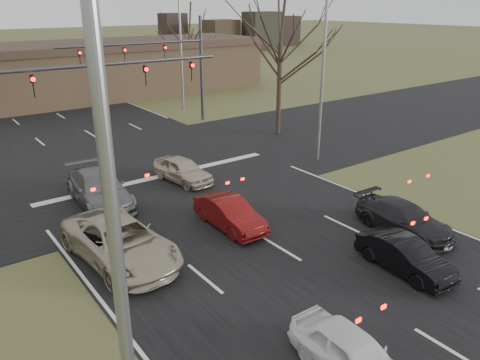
# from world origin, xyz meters

# --- Properties ---
(ground) EXTENTS (360.00, 360.00, 0.00)m
(ground) POSITION_xyz_m (0.00, 0.00, 0.00)
(ground) COLOR brown
(ground) RESTS_ON ground
(road_cross) EXTENTS (200.00, 14.00, 0.02)m
(road_cross) POSITION_xyz_m (0.00, 15.00, 0.01)
(road_cross) COLOR black
(road_cross) RESTS_ON ground
(building) EXTENTS (42.40, 10.40, 5.30)m
(building) POSITION_xyz_m (2.00, 38.00, 2.67)
(building) COLOR #8F6D4D
(building) RESTS_ON ground
(mast_arm_near) EXTENTS (12.12, 0.24, 8.00)m
(mast_arm_near) POSITION_xyz_m (-5.23, 13.00, 5.07)
(mast_arm_near) COLOR #383A3D
(mast_arm_near) RESTS_ON ground
(mast_arm_far) EXTENTS (11.12, 0.24, 8.00)m
(mast_arm_far) POSITION_xyz_m (6.18, 23.00, 5.02)
(mast_arm_far) COLOR #383A3D
(mast_arm_far) RESTS_ON ground
(streetlight_left) EXTENTS (2.34, 0.25, 10.00)m
(streetlight_left) POSITION_xyz_m (-8.82, -4.00, 5.59)
(streetlight_left) COLOR gray
(streetlight_left) RESTS_ON ground
(streetlight_right_near) EXTENTS (2.34, 0.25, 10.00)m
(streetlight_right_near) POSITION_xyz_m (8.82, 10.00, 5.59)
(streetlight_right_near) COLOR gray
(streetlight_right_near) RESTS_ON ground
(streetlight_right_far) EXTENTS (2.34, 0.25, 10.00)m
(streetlight_right_far) POSITION_xyz_m (9.32, 27.00, 5.59)
(streetlight_right_far) COLOR gray
(streetlight_right_far) RESTS_ON ground
(tree_right_near) EXTENTS (6.90, 6.90, 11.50)m
(tree_right_near) POSITION_xyz_m (11.00, 16.00, 8.90)
(tree_right_near) COLOR black
(tree_right_near) RESTS_ON ground
(tree_right_far) EXTENTS (5.40, 5.40, 9.00)m
(tree_right_far) POSITION_xyz_m (15.00, 35.00, 6.96)
(tree_right_far) COLOR black
(tree_right_far) RESTS_ON ground
(car_silver_suv) EXTENTS (3.06, 5.83, 1.56)m
(car_silver_suv) POSITION_xyz_m (-5.29, 5.89, 0.78)
(car_silver_suv) COLOR #B0A58E
(car_silver_suv) RESTS_ON ground
(car_white_sedan) EXTENTS (1.57, 3.71, 1.25)m
(car_white_sedan) POSITION_xyz_m (-2.86, -2.96, 0.63)
(car_white_sedan) COLOR white
(car_white_sedan) RESTS_ON ground
(car_black_hatch) EXTENTS (1.56, 3.74, 1.20)m
(car_black_hatch) POSITION_xyz_m (2.47, -0.71, 0.60)
(car_black_hatch) COLOR black
(car_black_hatch) RESTS_ON ground
(car_charcoal_sedan) EXTENTS (1.92, 4.38, 1.25)m
(car_charcoal_sedan) POSITION_xyz_m (5.00, 1.11, 0.63)
(car_charcoal_sedan) COLOR black
(car_charcoal_sedan) RESTS_ON ground
(car_grey_ahead) EXTENTS (2.50, 5.40, 1.53)m
(car_grey_ahead) POSITION_xyz_m (-4.00, 11.39, 0.76)
(car_grey_ahead) COLOR slate
(car_grey_ahead) RESTS_ON ground
(car_red_ahead) EXTENTS (1.39, 3.85, 1.26)m
(car_red_ahead) POSITION_xyz_m (-0.50, 5.75, 0.63)
(car_red_ahead) COLOR #600E0D
(car_red_ahead) RESTS_ON ground
(car_silver_ahead) EXTENTS (2.03, 3.99, 1.30)m
(car_silver_ahead) POSITION_xyz_m (0.62, 11.65, 0.65)
(car_silver_ahead) COLOR #BEAE99
(car_silver_ahead) RESTS_ON ground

